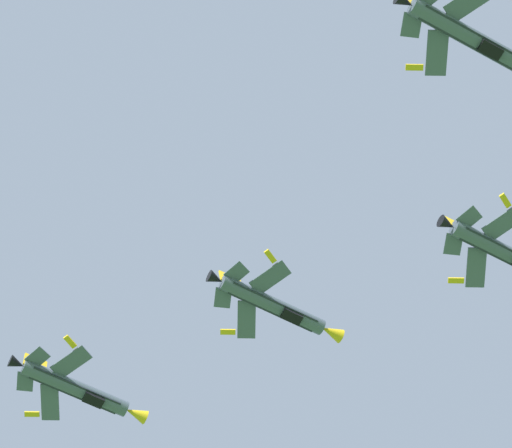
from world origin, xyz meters
The scene contains 4 objects.
fighter_jet_lead centered at (17.86, 57.38, 102.09)m, with size 14.16×11.44×4.38m.
fighter_jet_left_wing centered at (-5.66, 63.58, 104.27)m, with size 14.16×11.43×4.37m.
fighter_jet_right_wing centered at (13.77, 34.08, 101.80)m, with size 14.16×11.49×4.39m.
fighter_jet_left_outer centered at (-27.25, 71.03, 101.65)m, with size 14.16×11.44×4.38m.
Camera 1 is at (-2.91, -5.44, 1.67)m, focal length 82.59 mm.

